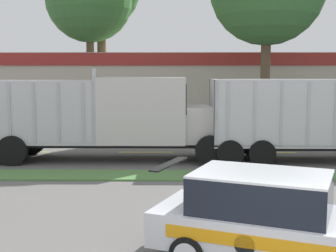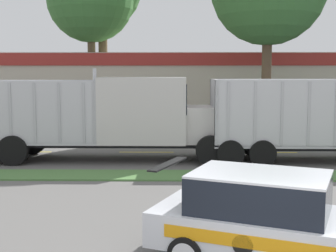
# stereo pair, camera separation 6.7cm
# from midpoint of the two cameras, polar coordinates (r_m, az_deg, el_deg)

# --- Properties ---
(grass_verge) EXTENTS (120.00, 1.53, 0.06)m
(grass_verge) POSITION_cam_midpoint_polar(r_m,az_deg,el_deg) (15.88, 4.78, -6.03)
(grass_verge) COLOR #517F42
(grass_verge) RESTS_ON ground_plane
(centre_line_3) EXTENTS (2.40, 0.14, 0.01)m
(centre_line_3) POSITION_cam_midpoint_polar(r_m,az_deg,el_deg) (21.56, -17.04, -3.02)
(centre_line_3) COLOR yellow
(centre_line_3) RESTS_ON ground_plane
(centre_line_4) EXTENTS (2.40, 0.14, 0.01)m
(centre_line_4) POSITION_cam_midpoint_polar(r_m,az_deg,el_deg) (20.56, -2.55, -3.20)
(centre_line_4) COLOR yellow
(centre_line_4) RESTS_ON ground_plane
(centre_line_5) EXTENTS (2.40, 0.14, 0.01)m
(centre_line_5) POSITION_cam_midpoint_polar(r_m,az_deg,el_deg) (20.94, 12.39, -3.16)
(centre_line_5) COLOR yellow
(centre_line_5) RESTS_ON ground_plane
(dump_truck_lead) EXTENTS (11.67, 2.72, 3.63)m
(dump_truck_lead) POSITION_cam_midpoint_polar(r_m,az_deg,el_deg) (18.68, -6.40, 0.98)
(dump_truck_lead) COLOR black
(dump_truck_lead) RESTS_ON ground_plane
(rally_car) EXTENTS (4.74, 3.40, 1.71)m
(rally_car) POSITION_cam_midpoint_polar(r_m,az_deg,el_deg) (8.82, 12.40, -10.90)
(rally_car) COLOR silver
(rally_car) RESTS_ON ground_plane
(store_building_backdrop) EXTENTS (40.47, 12.10, 4.79)m
(store_building_backdrop) POSITION_cam_midpoint_polar(r_m,az_deg,el_deg) (36.97, 9.78, 4.76)
(store_building_backdrop) COLOR #BCB29E
(store_building_backdrop) RESTS_ON ground_plane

